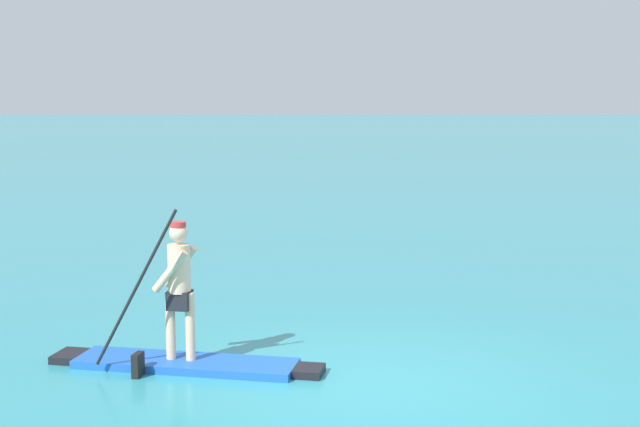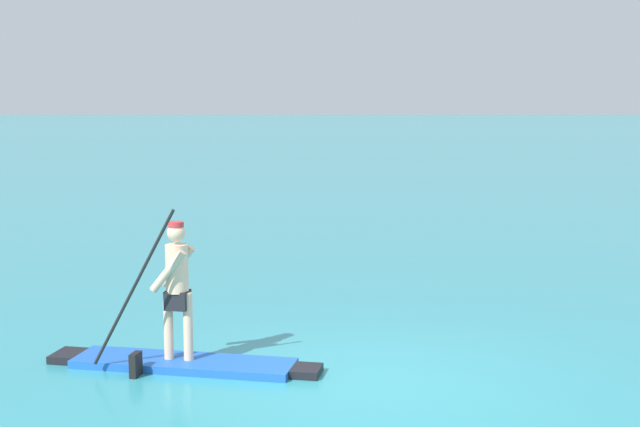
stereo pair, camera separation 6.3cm
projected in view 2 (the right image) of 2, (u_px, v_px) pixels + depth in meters
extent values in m
plane|color=teal|center=(376.00, 384.00, 9.13)|extent=(440.00, 440.00, 0.00)
cube|color=blue|center=(184.00, 363.00, 9.72)|extent=(2.66, 1.16, 0.09)
cube|color=black|center=(68.00, 356.00, 10.01)|extent=(0.41, 0.51, 0.09)
cube|color=black|center=(306.00, 371.00, 9.44)|extent=(0.40, 0.45, 0.09)
cylinder|color=beige|center=(168.00, 325.00, 9.70)|extent=(0.11, 0.11, 0.79)
cylinder|color=beige|center=(188.00, 326.00, 9.66)|extent=(0.11, 0.11, 0.79)
cube|color=black|center=(178.00, 300.00, 9.64)|extent=(0.30, 0.27, 0.22)
cylinder|color=beige|center=(177.00, 268.00, 9.59)|extent=(0.26, 0.26, 0.56)
sphere|color=beige|center=(176.00, 233.00, 9.54)|extent=(0.21, 0.21, 0.21)
cylinder|color=red|center=(176.00, 224.00, 9.52)|extent=(0.18, 0.18, 0.06)
cylinder|color=beige|center=(168.00, 271.00, 9.45)|extent=(0.44, 0.17, 0.52)
cylinder|color=beige|center=(178.00, 266.00, 9.75)|extent=(0.44, 0.17, 0.52)
cylinder|color=black|center=(133.00, 288.00, 9.27)|extent=(0.99, 0.24, 1.80)
cube|color=black|center=(136.00, 367.00, 9.38)|extent=(0.12, 0.21, 0.32)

